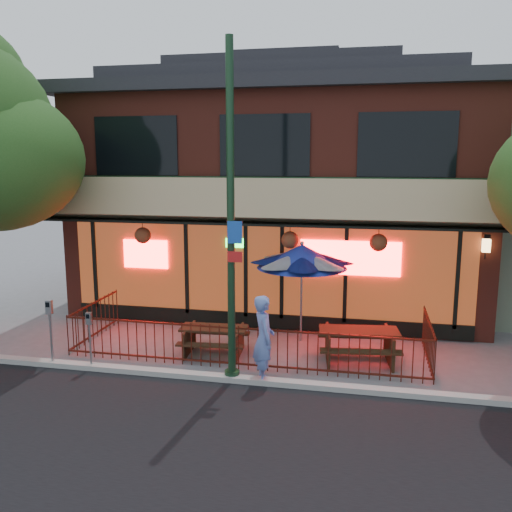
{
  "coord_description": "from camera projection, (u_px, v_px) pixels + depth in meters",
  "views": [
    {
      "loc": [
        2.74,
        -11.0,
        4.66
      ],
      "look_at": [
        0.02,
        2.0,
        2.26
      ],
      "focal_mm": 38.0,
      "sensor_mm": 36.0,
      "label": 1
    }
  ],
  "objects": [
    {
      "name": "parking_meter_near",
      "position": [
        90.0,
        331.0,
        12.01
      ],
      "size": [
        0.13,
        0.11,
        1.31
      ],
      "color": "gray",
      "rests_on": "ground"
    },
    {
      "name": "patio_umbrella",
      "position": [
        302.0,
        256.0,
        13.67
      ],
      "size": [
        2.29,
        2.29,
        2.61
      ],
      "color": "gray",
      "rests_on": "ground"
    },
    {
      "name": "street_light",
      "position": [
        231.0,
        234.0,
        11.03
      ],
      "size": [
        0.43,
        0.32,
        7.0
      ],
      "color": "#16331D",
      "rests_on": "ground"
    },
    {
      "name": "curb",
      "position": [
        231.0,
        378.0,
        11.49
      ],
      "size": [
        80.0,
        0.25,
        0.12
      ],
      "primitive_type": "cube",
      "color": "#999993",
      "rests_on": "ground"
    },
    {
      "name": "picnic_table_left",
      "position": [
        214.0,
        336.0,
        13.02
      ],
      "size": [
        1.67,
        1.33,
        0.68
      ],
      "color": "#3C2616",
      "rests_on": "ground"
    },
    {
      "name": "pedestrian",
      "position": [
        264.0,
        339.0,
        11.34
      ],
      "size": [
        0.67,
        0.8,
        1.87
      ],
      "primitive_type": "imported",
      "rotation": [
        0.0,
        0.0,
        1.96
      ],
      "color": "#627CC5",
      "rests_on": "ground"
    },
    {
      "name": "picnic_table_right",
      "position": [
        359.0,
        341.0,
        12.52
      ],
      "size": [
        1.97,
        1.6,
        0.78
      ],
      "color": "#352312",
      "rests_on": "ground"
    },
    {
      "name": "patio_fence",
      "position": [
        242.0,
        338.0,
        12.35
      ],
      "size": [
        8.44,
        2.62,
        1.0
      ],
      "color": "#45170E",
      "rests_on": "ground"
    },
    {
      "name": "restaurant_building",
      "position": [
        287.0,
        175.0,
        18.1
      ],
      "size": [
        12.96,
        9.49,
        8.05
      ],
      "color": "maroon",
      "rests_on": "ground"
    },
    {
      "name": "ground",
      "position": [
        237.0,
        372.0,
        11.98
      ],
      "size": [
        80.0,
        80.0,
        0.0
      ],
      "primitive_type": "plane",
      "color": "gray",
      "rests_on": "ground"
    },
    {
      "name": "parking_meter_far",
      "position": [
        50.0,
        322.0,
        12.18
      ],
      "size": [
        0.15,
        0.14,
        1.54
      ],
      "color": "gray",
      "rests_on": "ground"
    }
  ]
}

